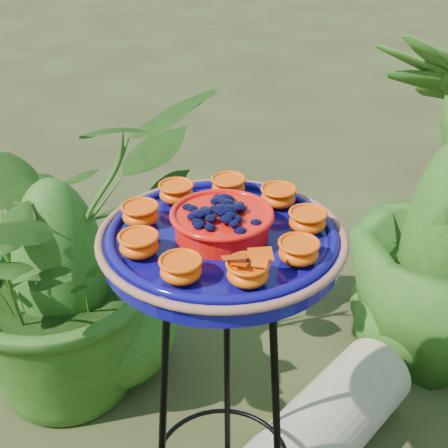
% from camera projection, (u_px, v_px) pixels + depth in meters
% --- Properties ---
extents(tripod_stand, '(0.37, 0.37, 0.85)m').
position_uv_depth(tripod_stand, '(222.00, 389.00, 1.30)').
color(tripod_stand, black).
rests_on(tripod_stand, ground).
extents(feeder_dish, '(0.52, 0.52, 0.10)m').
position_uv_depth(feeder_dish, '(222.00, 236.00, 1.11)').
color(feeder_dish, '#0C0862').
rests_on(feeder_dish, tripod_stand).
extents(driftwood_log, '(0.66, 0.60, 0.22)m').
position_uv_depth(driftwood_log, '(317.00, 435.00, 1.70)').
color(driftwood_log, tan).
rests_on(driftwood_log, ground).
extents(shrub_back_left, '(1.14, 1.13, 0.96)m').
position_uv_depth(shrub_back_left, '(58.00, 251.00, 1.83)').
color(shrub_back_left, '#1F4C14').
rests_on(shrub_back_left, ground).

